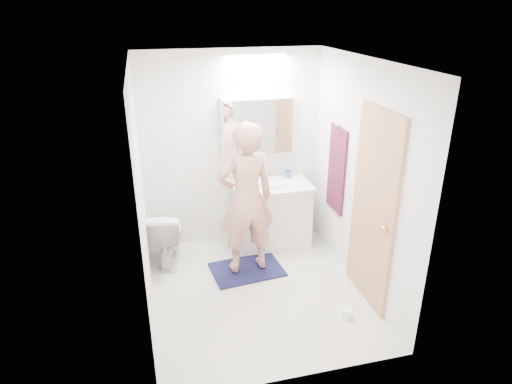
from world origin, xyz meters
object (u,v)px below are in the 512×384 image
object	(u,v)px
person	(246,199)
toothbrush_cup	(288,174)
soap_bottle_a	(241,175)
toilet	(167,236)
soap_bottle_b	(251,174)
vanity_cabinet	(271,216)
toilet_paper_roll	(346,313)
medicine_cabinet	(257,126)

from	to	relation	value
person	toothbrush_cup	size ratio (longest dim) A/B	16.99
soap_bottle_a	person	bearing A→B (deg)	-97.95
toilet	soap_bottle_b	xyz separation A→B (m)	(1.09, 0.30, 0.57)
soap_bottle_a	toothbrush_cup	xyz separation A→B (m)	(0.61, 0.01, -0.05)
toilet	person	bearing A→B (deg)	164.05
vanity_cabinet	toothbrush_cup	world-z (taller)	toothbrush_cup
toilet	toilet_paper_roll	world-z (taller)	toilet
vanity_cabinet	soap_bottle_b	distance (m)	0.60
medicine_cabinet	soap_bottle_a	world-z (taller)	medicine_cabinet
toilet	soap_bottle_a	distance (m)	1.15
person	medicine_cabinet	bearing A→B (deg)	-118.62
soap_bottle_a	toilet_paper_roll	world-z (taller)	soap_bottle_a
soap_bottle_a	toilet_paper_roll	bearing A→B (deg)	-69.36
toilet_paper_roll	vanity_cabinet	bearing A→B (deg)	101.00
medicine_cabinet	person	xyz separation A→B (m)	(-0.32, -0.76, -0.59)
toilet	toilet_paper_roll	size ratio (longest dim) A/B	6.21
toothbrush_cup	toilet	bearing A→B (deg)	-170.06
toilet_paper_roll	soap_bottle_a	bearing A→B (deg)	110.64
toilet	medicine_cabinet	bearing A→B (deg)	-153.89
toilet	soap_bottle_b	world-z (taller)	soap_bottle_b
toothbrush_cup	toilet_paper_roll	world-z (taller)	toothbrush_cup
medicine_cabinet	soap_bottle_b	bearing A→B (deg)	-162.33
toilet	soap_bottle_b	distance (m)	1.26
person	soap_bottle_b	xyz separation A→B (m)	(0.22, 0.73, 0.01)
person	toothbrush_cup	xyz separation A→B (m)	(0.70, 0.71, -0.04)
soap_bottle_b	soap_bottle_a	bearing A→B (deg)	-166.55
toilet	toilet_paper_roll	xyz separation A→B (m)	(1.62, -1.49, -0.29)
vanity_cabinet	toilet_paper_roll	xyz separation A→B (m)	(0.31, -1.61, -0.34)
toilet	toothbrush_cup	size ratio (longest dim) A/B	6.76
medicine_cabinet	toilet_paper_roll	world-z (taller)	medicine_cabinet
medicine_cabinet	toothbrush_cup	world-z (taller)	medicine_cabinet
soap_bottle_b	toilet_paper_roll	world-z (taller)	soap_bottle_b
soap_bottle_a	soap_bottle_b	xyz separation A→B (m)	(0.13, 0.03, -0.01)
medicine_cabinet	soap_bottle_a	xyz separation A→B (m)	(-0.22, -0.06, -0.58)
medicine_cabinet	toilet_paper_roll	size ratio (longest dim) A/B	8.00
toilet	soap_bottle_a	world-z (taller)	soap_bottle_a
vanity_cabinet	toilet	bearing A→B (deg)	-174.99
toothbrush_cup	vanity_cabinet	bearing A→B (deg)	-148.08
person	soap_bottle_b	bearing A→B (deg)	-112.96
vanity_cabinet	toothbrush_cup	distance (m)	0.56
soap_bottle_b	toothbrush_cup	world-z (taller)	soap_bottle_b
medicine_cabinet	toilet	distance (m)	1.69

